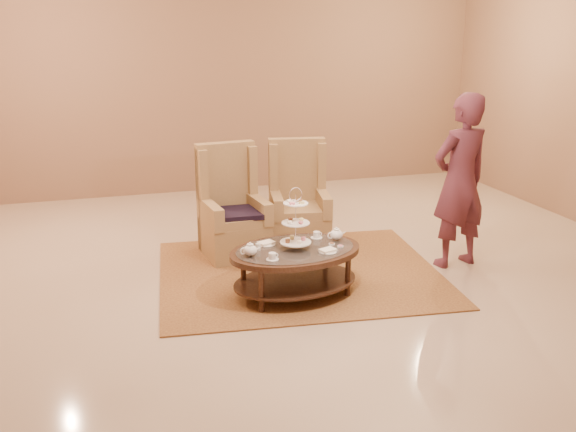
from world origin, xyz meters
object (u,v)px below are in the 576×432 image
object	(u,v)px
armchair_right	(299,210)
armchair_left	(232,218)
tea_table	(295,257)
person	(460,181)

from	to	relation	value
armchair_right	armchair_left	bearing A→B (deg)	-161.58
tea_table	armchair_right	bearing A→B (deg)	63.99
tea_table	armchair_left	distance (m)	1.36
armchair_left	tea_table	bearing A→B (deg)	-82.70
armchair_left	person	size ratio (longest dim) A/B	0.67
armchair_left	armchair_right	world-z (taller)	armchair_left
armchair_left	person	world-z (taller)	person
armchair_left	person	bearing A→B (deg)	-31.41
tea_table	person	distance (m)	1.97
armchair_left	armchair_right	xyz separation A→B (m)	(0.81, 0.12, -0.01)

